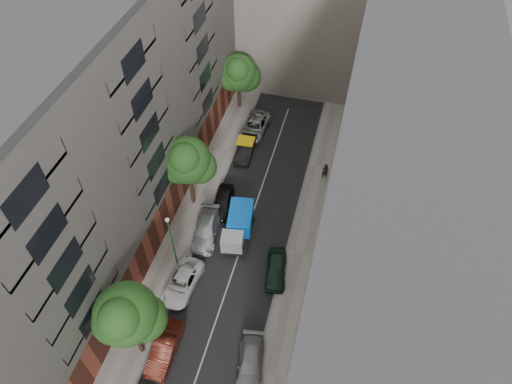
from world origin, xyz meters
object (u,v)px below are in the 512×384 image
(car_left_2, at_px, (182,283))
(car_left_3, at_px, (206,230))
(car_left_5, at_px, (246,149))
(car_right_2, at_px, (276,269))
(car_left_6, at_px, (255,126))
(lamp_post, at_px, (172,239))
(car_left_1, at_px, (165,348))
(car_right_1, at_px, (251,363))
(tree_mid, at_px, (188,162))
(car_left_4, at_px, (223,202))
(tree_near, at_px, (127,317))
(pedestrian, at_px, (325,171))
(tree_far, at_px, (239,74))
(tarp_truck, at_px, (238,226))

(car_left_2, relative_size, car_left_3, 0.95)
(car_left_5, distance_m, car_right_2, 15.03)
(car_left_2, distance_m, car_left_6, 20.67)
(lamp_post, bearing_deg, car_left_2, -57.44)
(car_right_2, relative_size, lamp_post, 0.63)
(car_left_1, relative_size, car_right_2, 1.08)
(lamp_post, bearing_deg, car_left_3, 72.93)
(car_right_1, bearing_deg, car_left_1, 175.79)
(tree_mid, bearing_deg, car_left_2, -76.02)
(car_left_6, bearing_deg, car_left_1, -86.85)
(car_left_4, height_order, tree_near, tree_near)
(car_right_1, bearing_deg, tree_near, 177.53)
(car_left_4, height_order, pedestrian, pedestrian)
(car_left_4, bearing_deg, tree_far, 93.64)
(tree_mid, xyz_separation_m, lamp_post, (1.16, -7.24, -1.31))
(tree_near, bearing_deg, tree_far, 92.13)
(tarp_truck, relative_size, car_left_2, 1.10)
(tree_near, bearing_deg, car_left_5, 85.72)
(car_right_2, bearing_deg, tree_near, -140.32)
(car_left_3, distance_m, car_left_5, 11.22)
(car_left_6, bearing_deg, car_left_4, -87.59)
(pedestrian, bearing_deg, car_right_2, 55.82)
(car_left_3, relative_size, tree_mid, 0.64)
(tree_mid, bearing_deg, car_left_3, -53.93)
(car_left_6, height_order, pedestrian, pedestrian)
(lamp_post, bearing_deg, pedestrian, 52.68)
(car_right_2, relative_size, tree_mid, 0.53)
(car_left_1, height_order, tree_far, tree_far)
(car_left_2, height_order, lamp_post, lamp_post)
(car_left_3, relative_size, car_left_6, 0.95)
(car_left_6, xyz_separation_m, car_right_2, (6.40, -17.46, -0.03))
(car_left_5, height_order, car_right_1, car_left_5)
(car_right_1, relative_size, pedestrian, 2.40)
(car_left_5, bearing_deg, car_left_2, -95.63)
(car_left_2, xyz_separation_m, pedestrian, (9.43, 15.37, 0.41))
(car_left_5, height_order, tree_mid, tree_mid)
(car_right_1, distance_m, lamp_post, 11.18)
(car_left_3, height_order, car_right_1, car_left_3)
(tree_far, bearing_deg, car_left_2, -85.23)
(tarp_truck, distance_m, lamp_post, 6.91)
(tree_near, xyz_separation_m, lamp_post, (-0.14, 7.64, -1.54))
(pedestrian, bearing_deg, car_left_1, 43.76)
(car_left_1, xyz_separation_m, tree_mid, (-2.97, 14.47, 4.81))
(car_left_5, height_order, car_left_6, same)
(tree_near, bearing_deg, car_left_2, 81.43)
(car_left_2, relative_size, car_left_5, 1.07)
(tree_far, height_order, pedestrian, tree_far)
(tarp_truck, bearing_deg, car_left_4, 121.30)
(car_left_1, bearing_deg, tree_mid, 101.02)
(car_right_1, xyz_separation_m, tree_mid, (-9.41, 13.87, 4.91))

